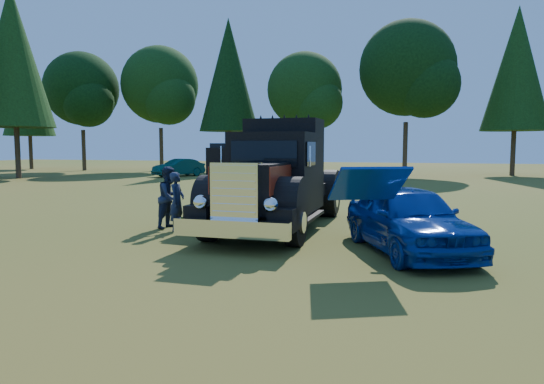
{
  "coord_description": "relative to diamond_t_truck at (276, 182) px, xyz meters",
  "views": [
    {
      "loc": [
        4.76,
        -9.62,
        2.23
      ],
      "look_at": [
        1.46,
        1.56,
        1.14
      ],
      "focal_mm": 32.0,
      "sensor_mm": 36.0,
      "label": 1
    }
  ],
  "objects": [
    {
      "name": "ground",
      "position": [
        -1.17,
        -2.88,
        -1.28
      ],
      "size": [
        120.0,
        120.0,
        0.0
      ],
      "primitive_type": "plane",
      "color": "#3C5318",
      "rests_on": "ground"
    },
    {
      "name": "hotrod_coupe",
      "position": [
        3.48,
        -2.01,
        -0.55
      ],
      "size": [
        3.27,
        4.56,
        1.89
      ],
      "color": "#071499",
      "rests_on": "ground"
    },
    {
      "name": "treeline",
      "position": [
        -0.3,
        24.62,
        6.38
      ],
      "size": [
        74.66,
        24.04,
        13.84
      ],
      "color": "#2D2116",
      "rests_on": "ground"
    },
    {
      "name": "diamond_t_truck",
      "position": [
        0.0,
        0.0,
        0.0
      ],
      "size": [
        3.38,
        7.16,
        3.0
      ],
      "color": "black",
      "rests_on": "ground"
    },
    {
      "name": "spectator_near",
      "position": [
        -2.44,
        -0.98,
        -0.5
      ],
      "size": [
        0.43,
        0.6,
        1.56
      ],
      "primitive_type": "imported",
      "rotation": [
        0.0,
        0.0,
        1.67
      ],
      "color": "#202D4A",
      "rests_on": "ground"
    },
    {
      "name": "distant_teal_car",
      "position": [
        -13.45,
        20.44,
        -0.62
      ],
      "size": [
        3.08,
        4.17,
        1.31
      ],
      "primitive_type": "imported",
      "rotation": [
        0.0,
        0.0,
        -0.48
      ],
      "color": "#092A36",
      "rests_on": "ground"
    },
    {
      "name": "spectator_far",
      "position": [
        -2.84,
        -0.63,
        -0.43
      ],
      "size": [
        0.77,
        0.92,
        1.69
      ],
      "primitive_type": "imported",
      "rotation": [
        0.0,
        0.0,
        1.4
      ],
      "color": "#1F1F48",
      "rests_on": "ground"
    }
  ]
}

